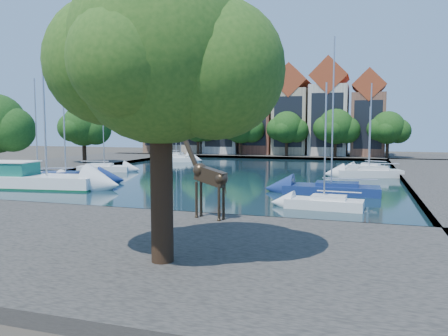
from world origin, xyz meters
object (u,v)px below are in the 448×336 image
Objects in this scene: plane_tree at (163,59)px; sailboat_left_a at (38,177)px; sailboat_right_a at (324,201)px; giraffe_statue at (207,175)px; motorsailer at (28,178)px.

sailboat_left_a is (-22.62, 19.82, -7.05)m from plane_tree.
sailboat_left_a is 27.53m from sailboat_right_a.
giraffe_statue is 21.93m from motorsailer.
plane_tree is 1.32× the size of sailboat_right_a.
sailboat_left_a reaches higher than sailboat_right_a.
giraffe_statue is 0.38× the size of motorsailer.
sailboat_right_a is at bearing -5.12° from motorsailer.
giraffe_statue is (-1.17, 7.58, -4.88)m from plane_tree.
motorsailer reaches higher than plane_tree.
sailboat_left_a is at bearing 168.74° from sailboat_right_a.
plane_tree is 1.09× the size of sailboat_left_a.
plane_tree is 0.86× the size of motorsailer.
giraffe_statue is at bearing -128.95° from sailboat_right_a.
plane_tree is 2.28× the size of giraffe_statue.
motorsailer is (-19.85, 9.14, -1.83)m from giraffe_statue.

